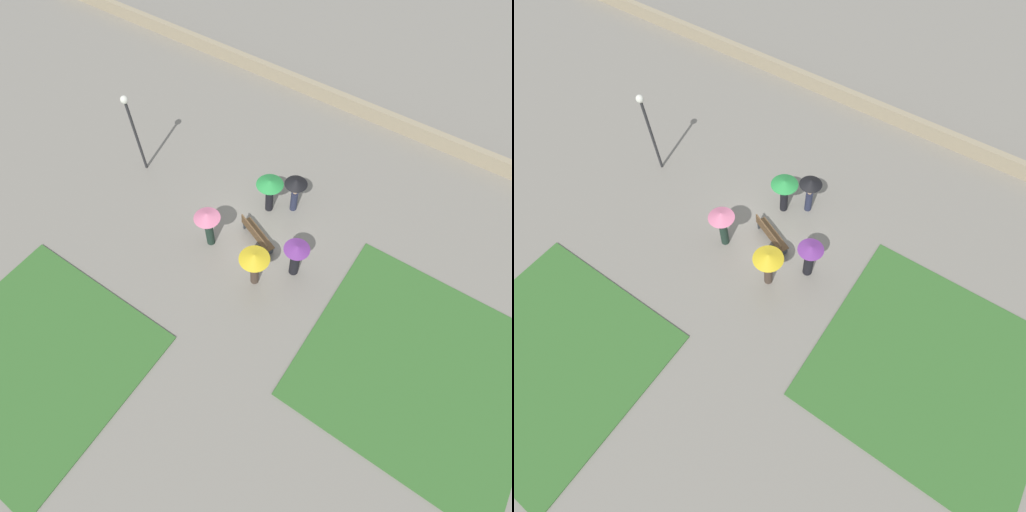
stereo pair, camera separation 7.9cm
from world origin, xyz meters
The scene contains 11 objects.
ground_plane centered at (0.00, 0.00, 0.00)m, with size 90.00×90.00×0.00m, color gray.
lawn_patch_near centered at (-7.83, 1.81, 0.03)m, with size 7.43×7.21×0.06m.
lawn_patch_far centered at (3.37, 9.04, 0.03)m, with size 7.14×6.74×0.06m.
parapet_wall centered at (0.00, -8.83, 0.38)m, with size 45.00×0.35×0.76m.
park_bench centered at (-0.29, 0.59, 0.47)m, with size 1.84×1.10×0.90m.
lamp_post centered at (6.27, 0.02, 2.53)m, with size 0.32×0.32×3.87m.
crowd_person_pink centered at (1.24, 1.67, 1.41)m, with size 1.03×1.03×1.93m.
crowd_person_purple centered at (-2.29, 0.97, 1.20)m, with size 0.97×0.97×1.84m.
crowd_person_yellow centered at (-1.25, 2.16, 1.47)m, with size 1.13×1.13×1.93m.
crowd_person_green centered at (0.20, -1.12, 1.32)m, with size 1.12×1.12×1.77m.
crowd_person_black centered at (-0.67, -1.71, 1.35)m, with size 0.94×0.94×1.84m.
Camera 1 is at (-5.30, 8.12, 13.84)m, focal length 28.00 mm.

